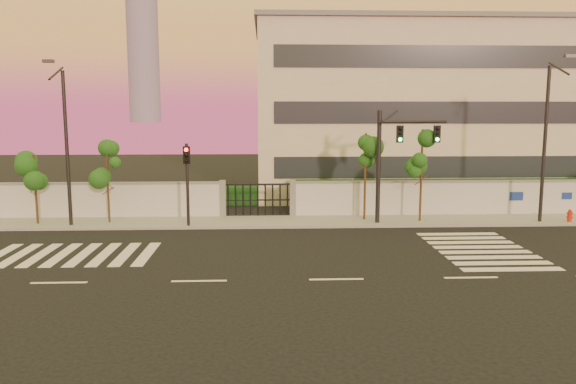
% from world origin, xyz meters
% --- Properties ---
extents(ground, '(120.00, 120.00, 0.00)m').
position_xyz_m(ground, '(0.00, 0.00, 0.00)').
color(ground, black).
rests_on(ground, ground).
extents(sidewalk, '(60.00, 3.00, 0.15)m').
position_xyz_m(sidewalk, '(0.00, 10.50, 0.07)').
color(sidewalk, gray).
rests_on(sidewalk, ground).
extents(perimeter_wall, '(60.00, 0.36, 2.20)m').
position_xyz_m(perimeter_wall, '(0.10, 12.00, 1.07)').
color(perimeter_wall, '#B2B4B9').
rests_on(perimeter_wall, ground).
extents(hedge_row, '(41.00, 4.25, 1.80)m').
position_xyz_m(hedge_row, '(1.17, 14.74, 0.82)').
color(hedge_row, '#0F3415').
rests_on(hedge_row, ground).
extents(institutional_building, '(24.40, 12.40, 12.25)m').
position_xyz_m(institutional_building, '(9.00, 21.99, 6.16)').
color(institutional_building, beige).
rests_on(institutional_building, ground).
extents(distant_skyscraper, '(16.00, 16.00, 118.00)m').
position_xyz_m(distant_skyscraper, '(-65.00, 280.00, 61.98)').
color(distant_skyscraper, slate).
rests_on(distant_skyscraper, ground).
extents(road_markings, '(57.00, 7.62, 0.02)m').
position_xyz_m(road_markings, '(-1.58, 3.76, 0.01)').
color(road_markings, silver).
rests_on(road_markings, ground).
extents(street_tree_b, '(1.50, 1.20, 3.81)m').
position_xyz_m(street_tree_b, '(-14.72, 10.20, 2.81)').
color(street_tree_b, '#382314').
rests_on(street_tree_b, ground).
extents(street_tree_c, '(1.30, 1.04, 4.48)m').
position_xyz_m(street_tree_c, '(-10.97, 10.35, 3.29)').
color(street_tree_c, '#382314').
rests_on(street_tree_c, ground).
extents(street_tree_d, '(1.49, 1.18, 4.91)m').
position_xyz_m(street_tree_d, '(2.93, 10.63, 3.61)').
color(street_tree_d, '#382314').
rests_on(street_tree_d, ground).
extents(street_tree_e, '(1.49, 1.19, 5.12)m').
position_xyz_m(street_tree_e, '(5.90, 10.12, 3.77)').
color(street_tree_e, '#382314').
rests_on(street_tree_e, ground).
extents(traffic_signal_main, '(3.84, 1.12, 6.14)m').
position_xyz_m(traffic_signal_main, '(4.22, 9.69, 3.88)').
color(traffic_signal_main, black).
rests_on(traffic_signal_main, ground).
extents(traffic_signal_secondary, '(0.35, 0.34, 4.45)m').
position_xyz_m(traffic_signal_secondary, '(-6.61, 9.29, 2.82)').
color(traffic_signal_secondary, black).
rests_on(traffic_signal_secondary, ground).
extents(streetlight_west, '(0.51, 2.05, 8.52)m').
position_xyz_m(streetlight_west, '(-12.83, 9.54, 4.60)').
color(streetlight_west, black).
rests_on(streetlight_west, ground).
extents(streetlight_east, '(0.53, 2.13, 8.85)m').
position_xyz_m(streetlight_east, '(12.36, 9.46, 4.78)').
color(streetlight_east, black).
rests_on(streetlight_east, ground).
extents(fire_hydrant, '(0.33, 0.31, 0.84)m').
position_xyz_m(fire_hydrant, '(13.91, 9.46, 0.42)').
color(fire_hydrant, red).
rests_on(fire_hydrant, ground).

